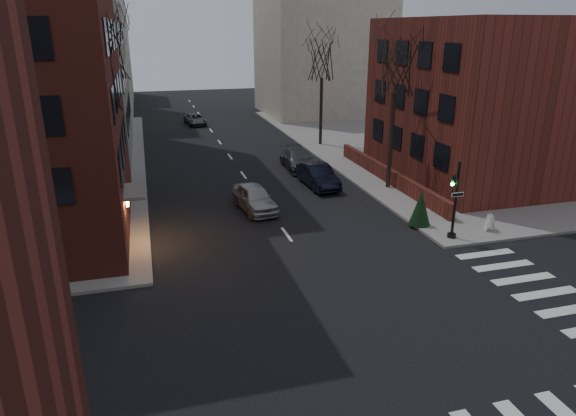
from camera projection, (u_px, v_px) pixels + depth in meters
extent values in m
plane|color=black|center=(388.00, 373.00, 16.32)|extent=(160.00, 160.00, 0.00)
cube|color=gray|center=(519.00, 137.00, 50.90)|extent=(44.00, 44.00, 0.15)
cube|color=maroon|center=(486.00, 101.00, 35.93)|extent=(12.00, 14.00, 11.00)
cube|color=maroon|center=(388.00, 175.00, 35.71)|extent=(0.35, 16.00, 1.00)
cube|color=beige|center=(63.00, 40.00, 59.41)|extent=(14.00, 16.00, 18.00)
cube|color=beige|center=(321.00, 47.00, 62.85)|extent=(14.00, 14.00, 16.00)
cube|color=beige|center=(94.00, 51.00, 76.02)|extent=(10.00, 12.00, 14.00)
cylinder|color=black|center=(456.00, 200.00, 25.80)|extent=(0.14, 0.14, 4.00)
cylinder|color=black|center=(452.00, 235.00, 26.44)|extent=(0.44, 0.44, 0.20)
imported|color=black|center=(453.00, 185.00, 25.46)|extent=(0.16, 0.20, 1.00)
sphere|color=#19FF4C|center=(452.00, 184.00, 25.38)|extent=(0.18, 0.18, 0.18)
cube|color=white|center=(458.00, 195.00, 25.58)|extent=(0.70, 0.03, 0.22)
cylinder|color=#2D231C|center=(106.00, 174.00, 25.62)|extent=(0.28, 0.28, 6.65)
cylinder|color=#2D231C|center=(115.00, 127.00, 36.45)|extent=(0.28, 0.28, 7.00)
cylinder|color=#2D231C|center=(121.00, 105.00, 49.28)|extent=(0.28, 0.28, 6.30)
cylinder|color=#2D231C|center=(391.00, 141.00, 33.79)|extent=(0.28, 0.28, 6.30)
cylinder|color=#2D231C|center=(321.00, 112.00, 46.56)|extent=(0.28, 0.28, 5.95)
cylinder|color=black|center=(123.00, 146.00, 33.14)|extent=(0.12, 0.12, 6.00)
sphere|color=#FFA54C|center=(118.00, 97.00, 32.11)|extent=(0.36, 0.36, 0.36)
cylinder|color=black|center=(128.00, 104.00, 51.29)|extent=(0.12, 0.12, 6.00)
sphere|color=#FFA54C|center=(124.00, 72.00, 50.26)|extent=(0.36, 0.36, 0.36)
imported|color=black|center=(318.00, 176.00, 35.11)|extent=(1.86, 4.77, 1.55)
imported|color=#A09FA4|center=(255.00, 198.00, 30.59)|extent=(2.35, 4.68, 1.53)
imported|color=#3A3A3F|center=(298.00, 160.00, 39.56)|extent=(2.16, 5.07, 1.46)
imported|color=#3E3F43|center=(195.00, 119.00, 57.44)|extent=(2.40, 4.47, 1.19)
cube|color=silver|center=(490.00, 222.00, 27.28)|extent=(0.54, 0.63, 0.86)
cone|color=#16321B|center=(421.00, 208.00, 27.85)|extent=(1.27, 1.27, 1.93)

